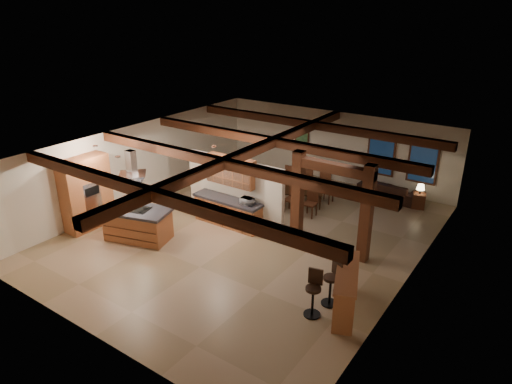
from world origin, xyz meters
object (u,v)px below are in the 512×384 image
kitchen_island (138,224)px  dining_table (301,197)px  bar_counter (346,284)px  sofa (388,190)px

kitchen_island → dining_table: kitchen_island is taller
bar_counter → dining_table: bearing=129.2°
dining_table → bar_counter: size_ratio=0.77×
dining_table → bar_counter: (3.97, -4.87, 0.44)m
sofa → bar_counter: bearing=106.7°
dining_table → sofa: size_ratio=0.73×
sofa → bar_counter: size_ratio=1.06×
kitchen_island → sofa: size_ratio=1.03×
dining_table → sofa: bearing=21.3°
kitchen_island → dining_table: bearing=61.0°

